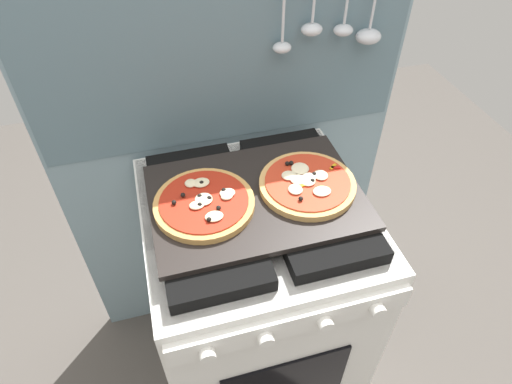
% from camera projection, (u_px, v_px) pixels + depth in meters
% --- Properties ---
extents(ground_plane, '(4.00, 4.00, 0.00)m').
position_uv_depth(ground_plane, '(256.00, 359.00, 1.76)').
color(ground_plane, '#4C4742').
extents(kitchen_backsplash, '(1.10, 0.09, 1.55)m').
position_uv_depth(kitchen_backsplash, '(230.00, 155.00, 1.44)').
color(kitchen_backsplash, '#7A939E').
rests_on(kitchen_backsplash, ground_plane).
extents(stove, '(0.60, 0.64, 0.90)m').
position_uv_depth(stove, '(256.00, 297.00, 1.44)').
color(stove, white).
rests_on(stove, ground_plane).
extents(baking_tray, '(0.54, 0.38, 0.02)m').
position_uv_depth(baking_tray, '(256.00, 197.00, 1.13)').
color(baking_tray, black).
rests_on(baking_tray, stove).
extents(pizza_left, '(0.25, 0.25, 0.03)m').
position_uv_depth(pizza_left, '(204.00, 203.00, 1.09)').
color(pizza_left, tan).
rests_on(pizza_left, baking_tray).
extents(pizza_right, '(0.25, 0.25, 0.03)m').
position_uv_depth(pizza_right, '(307.00, 184.00, 1.14)').
color(pizza_right, tan).
rests_on(pizza_right, baking_tray).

